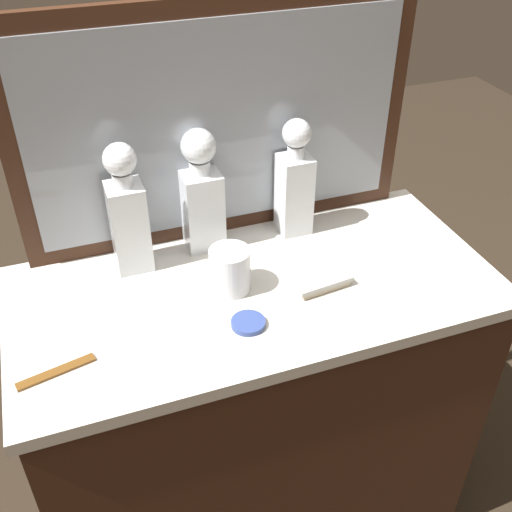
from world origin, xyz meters
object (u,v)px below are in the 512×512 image
crystal_decanter_center (128,220)px  tortoiseshell_comb (56,372)px  crystal_decanter_left (294,188)px  silver_brush_center (322,282)px  crystal_tumbler_far_right (230,272)px  crystal_decanter_far_left (202,200)px  porcelain_dish (248,323)px

crystal_decanter_center → tortoiseshell_comb: bearing=-125.2°
crystal_decanter_left → silver_brush_center: (-0.03, -0.24, -0.11)m
crystal_decanter_left → crystal_tumbler_far_right: size_ratio=2.92×
crystal_tumbler_far_right → silver_brush_center: bearing=-18.6°
crystal_decanter_left → silver_brush_center: size_ratio=2.16×
crystal_decanter_left → crystal_decanter_center: (-0.40, -0.02, 0.01)m
crystal_decanter_far_left → silver_brush_center: (0.20, -0.25, -0.11)m
silver_brush_center → porcelain_dish: silver_brush_center is taller
crystal_decanter_left → tortoiseshell_comb: bearing=-153.5°
crystal_decanter_center → porcelain_dish: (0.18, -0.28, -0.12)m
crystal_tumbler_far_right → silver_brush_center: crystal_tumbler_far_right is taller
crystal_decanter_center → porcelain_dish: 0.36m
silver_brush_center → crystal_decanter_far_left: bearing=128.0°
crystal_decanter_far_left → crystal_decanter_center: size_ratio=0.97×
crystal_decanter_far_left → crystal_decanter_left: size_ratio=1.01×
crystal_tumbler_far_right → tortoiseshell_comb: (-0.39, -0.13, -0.04)m
silver_brush_center → porcelain_dish: bearing=-161.9°
crystal_decanter_far_left → crystal_tumbler_far_right: (0.01, -0.19, -0.07)m
crystal_tumbler_far_right → tortoiseshell_comb: size_ratio=0.68×
porcelain_dish → silver_brush_center: bearing=18.1°
crystal_tumbler_far_right → porcelain_dish: bearing=-91.4°
crystal_decanter_far_left → porcelain_dish: size_ratio=4.19×
silver_brush_center → tortoiseshell_comb: (-0.58, -0.07, -0.01)m
crystal_decanter_far_left → porcelain_dish: crystal_decanter_far_left is taller
crystal_decanter_left → crystal_decanter_center: crystal_decanter_center is taller
crystal_tumbler_far_right → tortoiseshell_comb: 0.41m
crystal_decanter_left → crystal_decanter_far_left: bearing=175.9°
crystal_decanter_center → porcelain_dish: bearing=-57.7°
crystal_decanter_far_left → tortoiseshell_comb: bearing=-140.0°
crystal_decanter_far_left → crystal_decanter_center: crystal_decanter_center is taller
crystal_decanter_left → tortoiseshell_comb: size_ratio=1.98×
crystal_decanter_left → porcelain_dish: (-0.22, -0.30, -0.11)m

